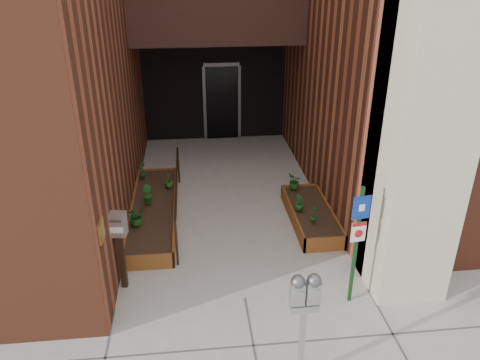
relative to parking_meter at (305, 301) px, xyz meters
name	(u,v)px	position (x,y,z in m)	size (l,w,h in m)	color
ground	(245,298)	(-0.50, 1.61, -1.25)	(80.00, 80.00, 0.00)	#9E9991
planter_left	(154,212)	(-2.05, 4.31, -1.12)	(0.90, 3.60, 0.30)	brown
planter_right	(311,216)	(1.10, 3.81, -1.12)	(0.80, 2.20, 0.30)	brown
handrail	(177,185)	(-1.55, 4.26, -0.51)	(0.04, 3.34, 0.90)	black
parking_meter	(305,301)	(0.00, 0.00, 0.00)	(0.36, 0.17, 1.62)	gray
sign_post	(358,234)	(1.11, 1.38, -0.04)	(0.27, 0.08, 1.98)	#143816
payment_dropbox	(119,235)	(-2.40, 2.12, -0.27)	(0.30, 0.24, 1.36)	black
shrub_left_a	(136,216)	(-2.32, 3.56, -0.77)	(0.33, 0.33, 0.37)	#185317
shrub_left_b	(147,194)	(-2.17, 4.40, -0.76)	(0.21, 0.21, 0.39)	#195A1A
shrub_left_c	(169,180)	(-1.75, 5.09, -0.79)	(0.18, 0.18, 0.33)	#295819
shrub_left_d	(142,170)	(-2.35, 5.62, -0.76)	(0.21, 0.21, 0.39)	#18551C
shrub_right_a	(300,202)	(0.85, 3.79, -0.79)	(0.18, 0.18, 0.32)	#18541B
shrub_right_b	(314,214)	(1.01, 3.29, -0.77)	(0.19, 0.19, 0.36)	#215217
shrub_right_c	(294,181)	(0.94, 4.71, -0.78)	(0.31, 0.31, 0.34)	#1D611B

